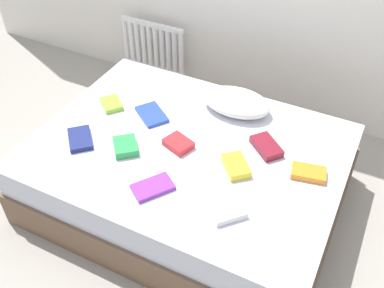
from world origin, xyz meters
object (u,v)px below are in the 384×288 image
(radiator, at_px, (153,47))
(textbook_white, at_px, (226,208))
(textbook_purple, at_px, (153,187))
(textbook_blue, at_px, (152,114))
(textbook_navy, at_px, (80,139))
(textbook_lime, at_px, (111,104))
(textbook_red, at_px, (178,144))
(textbook_maroon, at_px, (266,147))
(textbook_orange, at_px, (308,173))
(textbook_green, at_px, (125,146))
(textbook_yellow, at_px, (236,166))
(bed, at_px, (189,174))
(pillow, at_px, (236,102))

(radiator, xyz_separation_m, textbook_white, (1.40, -1.58, 0.14))
(textbook_purple, xyz_separation_m, textbook_blue, (-0.36, 0.59, -0.00))
(radiator, xyz_separation_m, textbook_purple, (0.96, -1.63, 0.14))
(textbook_navy, bearing_deg, textbook_blue, 104.12)
(textbook_white, relative_size, textbook_lime, 1.07)
(textbook_white, bearing_deg, radiator, 84.48)
(textbook_red, bearing_deg, textbook_blue, 167.55)
(textbook_maroon, relative_size, textbook_orange, 1.09)
(textbook_green, height_order, textbook_red, textbook_green)
(textbook_white, bearing_deg, textbook_yellow, 55.84)
(textbook_purple, height_order, textbook_red, textbook_red)
(textbook_navy, distance_m, textbook_lime, 0.41)
(textbook_purple, bearing_deg, textbook_red, 41.04)
(radiator, xyz_separation_m, textbook_blue, (0.60, -1.03, 0.14))
(textbook_maroon, xyz_separation_m, textbook_navy, (-1.11, -0.46, -0.01))
(textbook_purple, relative_size, textbook_green, 1.32)
(bed, relative_size, radiator, 3.16)
(textbook_green, relative_size, textbook_red, 1.03)
(textbook_purple, bearing_deg, textbook_yellow, -9.55)
(textbook_purple, height_order, textbook_orange, textbook_orange)
(textbook_blue, distance_m, textbook_lime, 0.32)
(pillow, distance_m, textbook_red, 0.56)
(radiator, relative_size, textbook_red, 3.66)
(radiator, bearing_deg, textbook_lime, -74.79)
(textbook_orange, distance_m, textbook_lime, 1.45)
(textbook_white, xyz_separation_m, textbook_lime, (-1.12, 0.52, -0.00))
(textbook_green, relative_size, textbook_navy, 0.78)
(textbook_orange, bearing_deg, textbook_purple, -158.00)
(bed, distance_m, textbook_orange, 0.81)
(textbook_green, xyz_separation_m, textbook_lime, (-0.35, 0.35, -0.01))
(textbook_white, xyz_separation_m, textbook_maroon, (0.03, 0.58, 0.00))
(textbook_yellow, bearing_deg, textbook_maroon, 115.27)
(textbook_green, xyz_separation_m, textbook_blue, (-0.03, 0.38, -0.01))
(bed, xyz_separation_m, pillow, (0.13, 0.50, 0.32))
(pillow, distance_m, textbook_purple, 0.93)
(textbook_purple, height_order, textbook_yellow, textbook_yellow)
(textbook_blue, distance_m, textbook_yellow, 0.76)
(pillow, height_order, textbook_maroon, pillow)
(textbook_blue, bearing_deg, bed, 11.55)
(textbook_orange, bearing_deg, radiator, 136.00)
(textbook_white, relative_size, textbook_red, 1.08)
(radiator, height_order, textbook_maroon, radiator)
(pillow, relative_size, textbook_orange, 2.41)
(bed, height_order, pillow, pillow)
(textbook_maroon, relative_size, textbook_blue, 0.90)
(textbook_navy, height_order, textbook_yellow, textbook_yellow)
(textbook_maroon, height_order, textbook_orange, textbook_maroon)
(textbook_red, height_order, textbook_orange, textbook_red)
(textbook_green, relative_size, textbook_orange, 0.87)
(pillow, relative_size, textbook_navy, 2.16)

